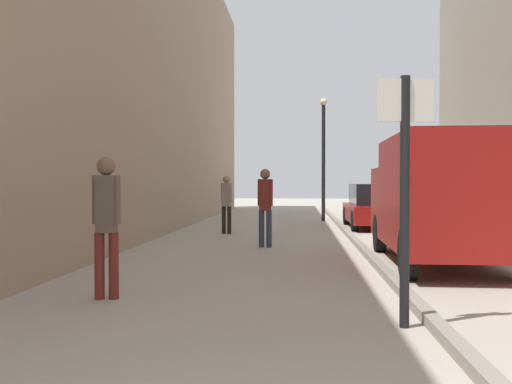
# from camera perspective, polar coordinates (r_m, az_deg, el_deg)

# --- Properties ---
(ground_plane) EXTENTS (80.00, 80.00, 0.00)m
(ground_plane) POSITION_cam_1_polar(r_m,az_deg,el_deg) (13.62, 3.47, -5.38)
(ground_plane) COLOR #A8A093
(building_facade_left) EXTENTS (2.98, 40.00, 10.71)m
(building_facade_left) POSITION_cam_1_polar(r_m,az_deg,el_deg) (15.03, -17.12, 15.76)
(building_facade_left) COLOR gray
(building_facade_left) RESTS_ON ground_plane
(kerb_strip) EXTENTS (0.16, 40.00, 0.12)m
(kerb_strip) POSITION_cam_1_polar(r_m,az_deg,el_deg) (13.68, 10.13, -5.11)
(kerb_strip) COLOR gray
(kerb_strip) RESTS_ON ground_plane
(pedestrian_main_foreground) EXTENTS (0.33, 0.23, 1.71)m
(pedestrian_main_foreground) POSITION_cam_1_polar(r_m,az_deg,el_deg) (16.77, -2.94, -0.81)
(pedestrian_main_foreground) COLOR black
(pedestrian_main_foreground) RESTS_ON ground_plane
(pedestrian_mid_block) EXTENTS (0.36, 0.24, 1.83)m
(pedestrian_mid_block) POSITION_cam_1_polar(r_m,az_deg,el_deg) (7.62, -14.64, -2.42)
(pedestrian_mid_block) COLOR maroon
(pedestrian_mid_block) RESTS_ON ground_plane
(pedestrian_far_crossing) EXTENTS (0.36, 0.24, 1.81)m
(pedestrian_far_crossing) POSITION_cam_1_polar(r_m,az_deg,el_deg) (13.27, 0.92, -1.01)
(pedestrian_far_crossing) COLOR #2D3851
(pedestrian_far_crossing) RESTS_ON ground_plane
(delivery_van) EXTENTS (2.11, 5.23, 2.30)m
(delivery_van) POSITION_cam_1_polar(r_m,az_deg,el_deg) (11.02, 18.03, -0.45)
(delivery_van) COLOR maroon
(delivery_van) RESTS_ON ground_plane
(parked_car) EXTENTS (1.86, 4.21, 1.45)m
(parked_car) POSITION_cam_1_polar(r_m,az_deg,el_deg) (19.31, 11.78, -1.40)
(parked_car) COLOR maroon
(parked_car) RESTS_ON ground_plane
(street_sign_post) EXTENTS (0.60, 0.14, 2.60)m
(street_sign_post) POSITION_cam_1_polar(r_m,az_deg,el_deg) (6.11, 14.57, 1.32)
(street_sign_post) COLOR black
(street_sign_post) RESTS_ON ground_plane
(lamp_post) EXTENTS (0.28, 0.28, 4.76)m
(lamp_post) POSITION_cam_1_polar(r_m,az_deg,el_deg) (22.45, 6.72, 4.07)
(lamp_post) COLOR black
(lamp_post) RESTS_ON ground_plane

